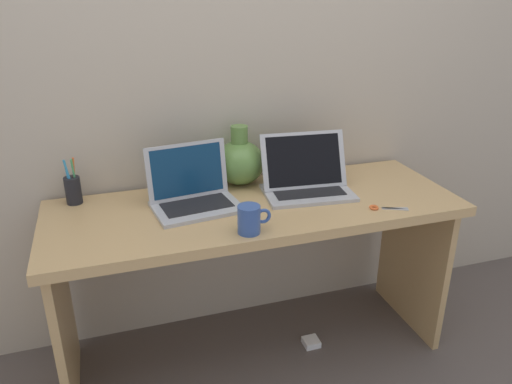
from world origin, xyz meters
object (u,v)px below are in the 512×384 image
(laptop_right, at_px, (306,177))
(green_vase, at_px, (240,161))
(pen_cup, at_px, (73,189))
(scissors, at_px, (381,208))
(laptop_left, at_px, (192,190))
(coffee_mug, at_px, (250,219))
(power_brick, at_px, (311,342))

(laptop_right, xyz_separation_m, green_vase, (-0.23, 0.17, 0.04))
(pen_cup, bearing_deg, scissors, -20.30)
(laptop_left, relative_size, scissors, 2.46)
(laptop_right, height_order, coffee_mug, laptop_right)
(laptop_left, height_order, coffee_mug, laptop_left)
(laptop_right, xyz_separation_m, scissors, (0.21, -0.25, -0.06))
(green_vase, distance_m, pen_cup, 0.68)
(coffee_mug, bearing_deg, pen_cup, 142.47)
(laptop_left, relative_size, laptop_right, 0.93)
(power_brick, bearing_deg, laptop_right, 97.67)
(scissors, height_order, power_brick, scissors)
(laptop_right, xyz_separation_m, pen_cup, (-0.91, 0.17, -0.00))
(pen_cup, xyz_separation_m, power_brick, (0.93, -0.27, -0.76))
(green_vase, bearing_deg, laptop_right, -36.36)
(laptop_left, distance_m, laptop_right, 0.47)
(coffee_mug, relative_size, scissors, 0.84)
(scissors, distance_m, power_brick, 0.75)
(power_brick, bearing_deg, coffee_mug, -152.67)
(power_brick, bearing_deg, laptop_left, 166.60)
(laptop_left, relative_size, coffee_mug, 2.93)
(laptop_right, bearing_deg, laptop_left, 178.58)
(coffee_mug, bearing_deg, laptop_left, 116.03)
(green_vase, relative_size, scissors, 1.78)
(green_vase, distance_m, power_brick, 0.89)
(coffee_mug, distance_m, pen_cup, 0.74)
(laptop_right, relative_size, pen_cup, 1.98)
(laptop_left, relative_size, pen_cup, 1.85)
(scissors, bearing_deg, coffee_mug, -176.55)
(laptop_left, xyz_separation_m, green_vase, (0.24, 0.16, 0.04))
(scissors, bearing_deg, power_brick, 143.84)
(coffee_mug, height_order, pen_cup, pen_cup)
(coffee_mug, xyz_separation_m, power_brick, (0.34, 0.18, -0.76))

